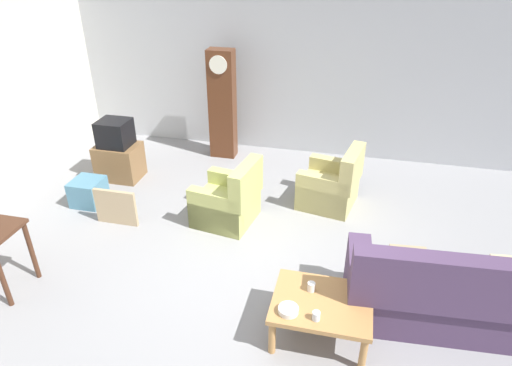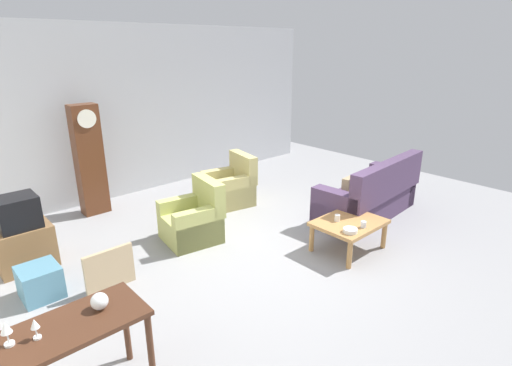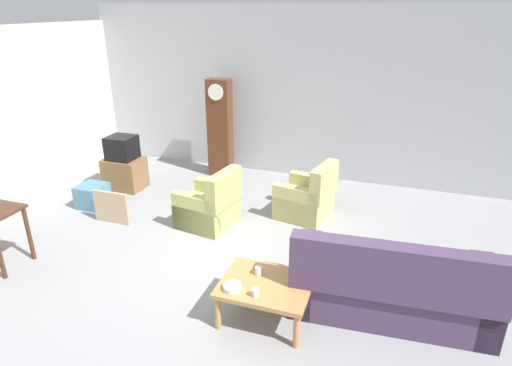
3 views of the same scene
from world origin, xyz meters
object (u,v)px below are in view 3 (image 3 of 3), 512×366
object	(u,v)px
grandfather_clock	(220,128)
cup_white_porcelain	(258,271)
couch_floral	(391,288)
tv_stand_cabinet	(125,173)
framed_picture_leaning	(111,207)
tv_crt	(122,148)
armchair_olive_near	(210,207)
armchair_olive_far	(307,199)
cup_blue_rimmed	(255,293)
coffee_table_wood	(266,288)
storage_box_blue	(93,196)
bowl_white_stacked	(232,287)

from	to	relation	value
grandfather_clock	cup_white_porcelain	xyz separation A→B (m)	(2.03, -3.70, -0.46)
couch_floral	tv_stand_cabinet	distance (m)	5.28
framed_picture_leaning	tv_crt	bearing A→B (deg)	116.00
tv_stand_cabinet	tv_crt	bearing A→B (deg)	0.00
grandfather_clock	cup_white_porcelain	world-z (taller)	grandfather_clock
armchair_olive_near	armchair_olive_far	world-z (taller)	same
tv_crt	cup_blue_rimmed	bearing A→B (deg)	-38.91
couch_floral	tv_stand_cabinet	bearing A→B (deg)	156.12
coffee_table_wood	cup_blue_rimmed	distance (m)	0.27
framed_picture_leaning	armchair_olive_near	bearing A→B (deg)	15.83
storage_box_blue	bowl_white_stacked	distance (m)	3.88
storage_box_blue	cup_white_porcelain	xyz separation A→B (m)	(3.50, -1.62, 0.30)
grandfather_clock	tv_crt	world-z (taller)	grandfather_clock
armchair_olive_far	bowl_white_stacked	size ratio (longest dim) A/B	4.79
tv_crt	bowl_white_stacked	bearing A→B (deg)	-40.78
cup_white_porcelain	bowl_white_stacked	bearing A→B (deg)	-116.58
tv_stand_cabinet	storage_box_blue	size ratio (longest dim) A/B	1.52
armchair_olive_far	cup_blue_rimmed	distance (m)	2.79
armchair_olive_far	cup_white_porcelain	bearing A→B (deg)	-90.12
armchair_olive_near	cup_white_porcelain	bearing A→B (deg)	-50.83
coffee_table_wood	cup_blue_rimmed	xyz separation A→B (m)	(-0.03, -0.25, 0.11)
armchair_olive_far	storage_box_blue	world-z (taller)	armchair_olive_far
storage_box_blue	framed_picture_leaning	bearing A→B (deg)	-30.45
tv_crt	cup_white_porcelain	bearing A→B (deg)	-35.77
framed_picture_leaning	bowl_white_stacked	distance (m)	3.09
coffee_table_wood	cup_blue_rimmed	bearing A→B (deg)	-97.51
armchair_olive_near	tv_crt	world-z (taller)	tv_crt
tv_crt	storage_box_blue	size ratio (longest dim) A/B	1.07
armchair_olive_far	cup_white_porcelain	world-z (taller)	armchair_olive_far
bowl_white_stacked	armchair_olive_near	bearing A→B (deg)	120.50
storage_box_blue	cup_blue_rimmed	xyz separation A→B (m)	(3.59, -1.99, 0.30)
tv_crt	storage_box_blue	world-z (taller)	tv_crt
cup_white_porcelain	cup_blue_rimmed	world-z (taller)	cup_white_porcelain
tv_crt	framed_picture_leaning	size ratio (longest dim) A/B	0.80
armchair_olive_far	grandfather_clock	distance (m)	2.49
grandfather_clock	bowl_white_stacked	world-z (taller)	grandfather_clock
grandfather_clock	cup_white_porcelain	distance (m)	4.24
coffee_table_wood	tv_stand_cabinet	bearing A→B (deg)	143.88
armchair_olive_far	tv_stand_cabinet	bearing A→B (deg)	178.93
couch_floral	storage_box_blue	bearing A→B (deg)	165.34
storage_box_blue	cup_blue_rimmed	bearing A→B (deg)	-29.00
cup_blue_rimmed	bowl_white_stacked	xyz separation A→B (m)	(-0.26, 0.03, -0.02)
couch_floral	grandfather_clock	world-z (taller)	grandfather_clock
tv_stand_cabinet	bowl_white_stacked	size ratio (longest dim) A/B	3.53
armchair_olive_far	tv_stand_cabinet	distance (m)	3.44
couch_floral	tv_crt	world-z (taller)	couch_floral
tv_stand_cabinet	storage_box_blue	distance (m)	0.86
coffee_table_wood	storage_box_blue	world-z (taller)	coffee_table_wood
armchair_olive_far	tv_stand_cabinet	world-z (taller)	armchair_olive_far
armchair_olive_near	bowl_white_stacked	bearing A→B (deg)	-59.50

